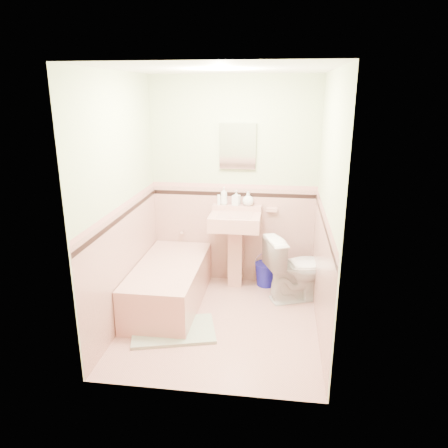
# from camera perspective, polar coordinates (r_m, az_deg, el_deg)

# --- Properties ---
(floor) EXTENTS (2.20, 2.20, 0.00)m
(floor) POSITION_cam_1_polar(r_m,az_deg,el_deg) (4.58, -0.43, -12.96)
(floor) COLOR tan
(floor) RESTS_ON ground
(ceiling) EXTENTS (2.20, 2.20, 0.00)m
(ceiling) POSITION_cam_1_polar(r_m,az_deg,el_deg) (3.96, -0.52, 20.04)
(ceiling) COLOR white
(ceiling) RESTS_ON ground
(wall_back) EXTENTS (2.50, 0.00, 2.50)m
(wall_back) POSITION_cam_1_polar(r_m,az_deg,el_deg) (5.16, 1.28, 5.45)
(wall_back) COLOR beige
(wall_back) RESTS_ON ground
(wall_front) EXTENTS (2.50, 0.00, 2.50)m
(wall_front) POSITION_cam_1_polar(r_m,az_deg,el_deg) (3.06, -3.41, -3.00)
(wall_front) COLOR beige
(wall_front) RESTS_ON ground
(wall_left) EXTENTS (0.00, 2.50, 2.50)m
(wall_left) POSITION_cam_1_polar(r_m,az_deg,el_deg) (4.35, -13.64, 2.70)
(wall_left) COLOR beige
(wall_left) RESTS_ON ground
(wall_right) EXTENTS (0.00, 2.50, 2.50)m
(wall_right) POSITION_cam_1_polar(r_m,az_deg,el_deg) (4.08, 13.57, 1.75)
(wall_right) COLOR beige
(wall_right) RESTS_ON ground
(wainscot_back) EXTENTS (2.00, 0.00, 2.00)m
(wainscot_back) POSITION_cam_1_polar(r_m,az_deg,el_deg) (5.32, 1.22, -1.44)
(wainscot_back) COLOR tan
(wainscot_back) RESTS_ON ground
(wainscot_front) EXTENTS (2.00, 0.00, 2.00)m
(wainscot_front) POSITION_cam_1_polar(r_m,az_deg,el_deg) (3.36, -3.17, -13.39)
(wainscot_front) COLOR tan
(wainscot_front) RESTS_ON ground
(wainscot_left) EXTENTS (0.00, 2.20, 2.20)m
(wainscot_left) POSITION_cam_1_polar(r_m,az_deg,el_deg) (4.55, -12.92, -5.25)
(wainscot_left) COLOR tan
(wainscot_left) RESTS_ON ground
(wainscot_right) EXTENTS (0.00, 2.20, 2.20)m
(wainscot_right) POSITION_cam_1_polar(r_m,az_deg,el_deg) (4.30, 12.80, -6.62)
(wainscot_right) COLOR tan
(wainscot_right) RESTS_ON ground
(accent_back) EXTENTS (2.00, 0.00, 2.00)m
(accent_back) POSITION_cam_1_polar(r_m,az_deg,el_deg) (5.17, 1.25, 4.00)
(accent_back) COLOR black
(accent_back) RESTS_ON ground
(accent_front) EXTENTS (2.00, 0.00, 2.00)m
(accent_front) POSITION_cam_1_polar(r_m,az_deg,el_deg) (3.13, -3.30, -5.12)
(accent_front) COLOR black
(accent_front) RESTS_ON ground
(accent_left) EXTENTS (0.00, 2.20, 2.20)m
(accent_left) POSITION_cam_1_polar(r_m,az_deg,el_deg) (4.38, -13.30, 1.05)
(accent_left) COLOR black
(accent_left) RESTS_ON ground
(accent_right) EXTENTS (0.00, 2.20, 2.20)m
(accent_right) POSITION_cam_1_polar(r_m,az_deg,el_deg) (4.12, 13.19, 0.02)
(accent_right) COLOR black
(accent_right) RESTS_ON ground
(cap_back) EXTENTS (2.00, 0.00, 2.00)m
(cap_back) POSITION_cam_1_polar(r_m,az_deg,el_deg) (5.15, 1.25, 5.08)
(cap_back) COLOR tan
(cap_back) RESTS_ON ground
(cap_front) EXTENTS (2.00, 0.00, 2.00)m
(cap_front) POSITION_cam_1_polar(r_m,az_deg,el_deg) (3.09, -3.34, -3.41)
(cap_front) COLOR tan
(cap_front) RESTS_ON ground
(cap_left) EXTENTS (0.00, 2.20, 2.20)m
(cap_left) POSITION_cam_1_polar(r_m,az_deg,el_deg) (4.35, -13.39, 2.31)
(cap_left) COLOR tan
(cap_left) RESTS_ON ground
(cap_right) EXTENTS (0.00, 2.20, 2.20)m
(cap_right) POSITION_cam_1_polar(r_m,az_deg,el_deg) (4.09, 13.29, 1.35)
(cap_right) COLOR tan
(cap_right) RESTS_ON ground
(bathtub) EXTENTS (0.70, 1.50, 0.45)m
(bathtub) POSITION_cam_1_polar(r_m,az_deg,el_deg) (4.88, -7.29, -8.13)
(bathtub) COLOR tan
(bathtub) RESTS_ON floor
(tub_faucet) EXTENTS (0.04, 0.12, 0.04)m
(tub_faucet) POSITION_cam_1_polar(r_m,az_deg,el_deg) (5.38, -5.51, -0.97)
(tub_faucet) COLOR silver
(tub_faucet) RESTS_ON wall_back
(sink) EXTENTS (0.59, 0.49, 0.93)m
(sink) POSITION_cam_1_polar(r_m,az_deg,el_deg) (5.15, 1.47, -3.68)
(sink) COLOR tan
(sink) RESTS_ON floor
(sink_faucet) EXTENTS (0.02, 0.02, 0.10)m
(sink_faucet) POSITION_cam_1_polar(r_m,az_deg,el_deg) (5.13, 1.68, 1.92)
(sink_faucet) COLOR silver
(sink_faucet) RESTS_ON sink
(medicine_cabinet) EXTENTS (0.43, 0.04, 0.53)m
(medicine_cabinet) POSITION_cam_1_polar(r_m,az_deg,el_deg) (5.05, 1.85, 10.36)
(medicine_cabinet) COLOR white
(medicine_cabinet) RESTS_ON wall_back
(soap_dish) EXTENTS (0.13, 0.08, 0.04)m
(soap_dish) POSITION_cam_1_polar(r_m,az_deg,el_deg) (5.16, 6.40, 1.92)
(soap_dish) COLOR tan
(soap_dish) RESTS_ON wall_back
(soap_bottle_left) EXTENTS (0.09, 0.09, 0.22)m
(soap_bottle_left) POSITION_cam_1_polar(r_m,az_deg,el_deg) (5.15, -0.00, 3.78)
(soap_bottle_left) COLOR #B2B2B2
(soap_bottle_left) RESTS_ON sink
(soap_bottle_mid) EXTENTS (0.10, 0.10, 0.18)m
(soap_bottle_mid) POSITION_cam_1_polar(r_m,az_deg,el_deg) (5.13, 1.64, 3.52)
(soap_bottle_mid) COLOR #B2B2B2
(soap_bottle_mid) RESTS_ON sink
(soap_bottle_right) EXTENTS (0.17, 0.17, 0.17)m
(soap_bottle_right) POSITION_cam_1_polar(r_m,az_deg,el_deg) (5.12, 3.24, 3.41)
(soap_bottle_right) COLOR #B2B2B2
(soap_bottle_right) RESTS_ON sink
(tube) EXTENTS (0.04, 0.04, 0.12)m
(tube) POSITION_cam_1_polar(r_m,az_deg,el_deg) (5.17, -0.69, 3.27)
(tube) COLOR white
(tube) RESTS_ON sink
(toilet) EXTENTS (0.86, 0.67, 0.77)m
(toilet) POSITION_cam_1_polar(r_m,az_deg,el_deg) (4.97, 9.89, -5.80)
(toilet) COLOR white
(toilet) RESTS_ON floor
(bucket) EXTENTS (0.37, 0.37, 0.29)m
(bucket) POSITION_cam_1_polar(r_m,az_deg,el_deg) (5.35, 5.67, -6.68)
(bucket) COLOR #161698
(bucket) RESTS_ON floor
(bath_mat) EXTENTS (0.93, 0.74, 0.03)m
(bath_mat) POSITION_cam_1_polar(r_m,az_deg,el_deg) (4.44, -6.75, -13.96)
(bath_mat) COLOR gray
(bath_mat) RESTS_ON floor
(shoe) EXTENTS (0.17, 0.13, 0.06)m
(shoe) POSITION_cam_1_polar(r_m,az_deg,el_deg) (4.43, -7.05, -13.37)
(shoe) COLOR #BF1E59
(shoe) RESTS_ON bath_mat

